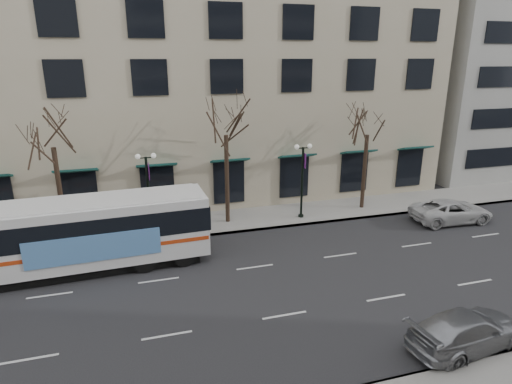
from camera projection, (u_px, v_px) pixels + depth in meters
name	position (u px, v px, depth m)	size (l,w,h in m)	color
ground	(268.00, 289.00, 20.55)	(160.00, 160.00, 0.00)	black
sidewalk_far	(297.00, 214.00, 30.09)	(80.00, 4.00, 0.15)	gray
building_hotel	(169.00, 39.00, 35.57)	(40.00, 20.00, 24.00)	tan
tree_far_left	(51.00, 131.00, 23.89)	(3.60, 3.60, 8.34)	black
tree_far_mid	(226.00, 120.00, 26.50)	(3.60, 3.60, 8.55)	black
tree_far_right	(368.00, 121.00, 29.32)	(3.60, 3.60, 8.06)	black
lamp_post_left	(148.00, 190.00, 25.82)	(1.22, 0.45, 5.21)	black
lamp_post_right	(302.00, 178.00, 28.49)	(1.22, 0.45, 5.21)	black
city_bus	(72.00, 234.00, 21.70)	(13.96, 3.58, 3.75)	silver
silver_car	(468.00, 330.00, 16.25)	(2.03, 4.99, 1.45)	#97989E
white_pickup	(451.00, 211.00, 28.69)	(2.50, 5.43, 1.51)	silver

